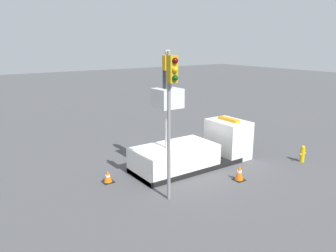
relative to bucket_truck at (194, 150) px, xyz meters
name	(u,v)px	position (x,y,z in m)	size (l,w,h in m)	color
ground_plane	(187,167)	(-0.45, 0.00, -0.86)	(120.00, 120.00, 0.00)	#4C4C4F
bucket_truck	(194,150)	(0.00, 0.00, 0.00)	(6.58, 2.31, 4.16)	black
worker	(167,69)	(-1.67, 0.00, 4.18)	(0.40, 0.26, 1.75)	#38383D
traffic_light_pole	(171,99)	(-3.24, -2.51, 3.32)	(0.34, 0.57, 5.93)	gray
fire_hydrant	(302,154)	(5.11, -2.91, -0.41)	(0.49, 0.25, 0.91)	gold
traffic_cone_rear	(108,177)	(-4.59, 0.58, -0.59)	(0.49, 0.49, 0.56)	black
traffic_cone_curbside	(239,173)	(0.53, -2.69, -0.48)	(0.48, 0.48, 0.78)	black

